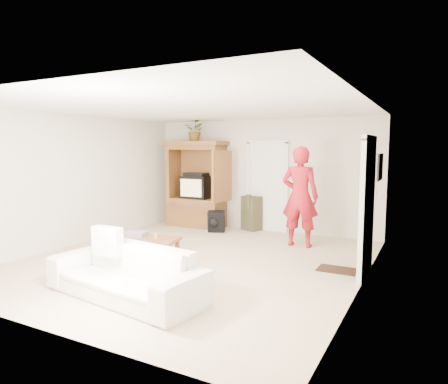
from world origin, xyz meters
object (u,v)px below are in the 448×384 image
at_px(armoire, 197,190).
at_px(man, 300,197).
at_px(coffee_table, 148,241).
at_px(sofa, 126,272).

xyz_separation_m(armoire, man, (2.86, -0.80, 0.08)).
height_order(man, coffee_table, man).
bearing_deg(man, armoire, -19.40).
bearing_deg(man, coffee_table, 43.70).
xyz_separation_m(armoire, coffee_table, (0.84, -3.00, -0.57)).
height_order(man, sofa, man).
bearing_deg(coffee_table, sofa, -71.74).
bearing_deg(coffee_table, man, 36.43).
distance_m(armoire, coffee_table, 3.17).
bearing_deg(sofa, man, 80.09).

